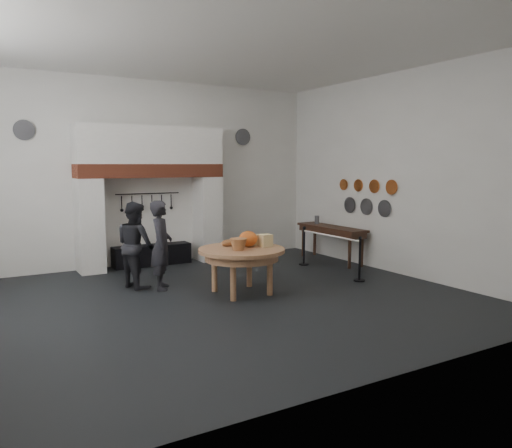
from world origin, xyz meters
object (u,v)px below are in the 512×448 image
side_table (331,227)px  barrier_post_near (360,260)px  barrier_post_far (304,247)px  iron_range (152,255)px  work_table (242,250)px  visitor_far (135,245)px  visitor_near (161,245)px

side_table → barrier_post_near: bearing=-113.1°
barrier_post_near → barrier_post_far: bearing=90.0°
barrier_post_far → iron_range: bearing=149.8°
work_table → barrier_post_far: size_ratio=1.83×
visitor_far → barrier_post_near: (4.23, -1.90, -0.42)m
iron_range → visitor_far: 2.30m
visitor_near → iron_range: bearing=7.9°
iron_range → work_table: 3.59m
barrier_post_near → iron_range: bearing=129.8°
work_table → visitor_near: 1.64m
iron_range → barrier_post_near: barrier_post_near is taller
visitor_far → barrier_post_far: bearing=-103.4°
side_table → barrier_post_near: (-0.87, -2.03, -0.42)m
barrier_post_near → visitor_near: bearing=158.6°
visitor_far → visitor_near: bearing=-149.7°
visitor_near → side_table: 4.73m
work_table → visitor_near: (-1.20, 1.11, 0.04)m
barrier_post_near → barrier_post_far: 2.00m
work_table → visitor_far: size_ratio=0.95×
visitor_far → barrier_post_far: visitor_far is taller
visitor_far → barrier_post_near: bearing=-128.9°
barrier_post_far → work_table: bearing=-148.5°
barrier_post_far → visitor_far: bearing=-178.6°
visitor_near → work_table: bearing=-110.9°
side_table → visitor_far: bearing=-178.5°
side_table → barrier_post_far: (-0.87, -0.03, -0.42)m
work_table → side_table: bearing=25.2°
visitor_far → side_table: size_ratio=0.79×
iron_range → visitor_near: (-0.60, -2.38, 0.63)m
work_table → side_table: side_table is taller
work_table → visitor_far: 2.20m
iron_range → barrier_post_near: 5.05m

